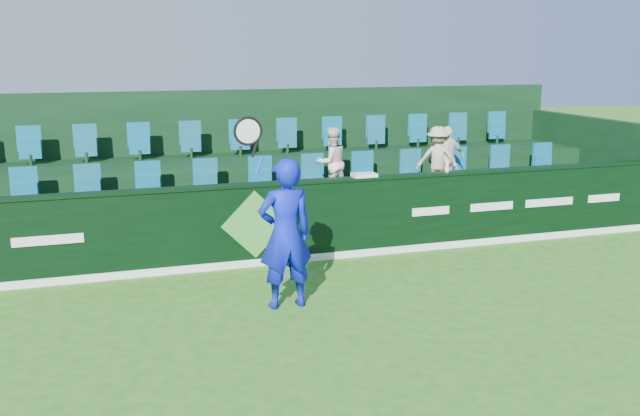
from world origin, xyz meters
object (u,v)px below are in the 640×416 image
object	(u,v)px
tennis_player	(285,233)
spectator_right	(437,158)
spectator_middle	(448,158)
spectator_left	(332,162)
drinks_bottle	(447,166)
towel	(364,175)

from	to	relation	value
tennis_player	spectator_right	world-z (taller)	tennis_player
spectator_middle	spectator_right	xyz separation A→B (m)	(-0.22, 0.00, 0.00)
spectator_left	drinks_bottle	xyz separation A→B (m)	(1.73, -1.12, 0.02)
spectator_right	tennis_player	bearing A→B (deg)	61.21
spectator_middle	tennis_player	bearing A→B (deg)	32.94
tennis_player	spectator_middle	world-z (taller)	tennis_player
spectator_middle	spectator_right	size ratio (longest dim) A/B	1.00
tennis_player	spectator_middle	xyz separation A→B (m)	(4.07, 3.14, 0.38)
spectator_left	drinks_bottle	bearing A→B (deg)	137.59
towel	drinks_bottle	distance (m)	1.54
spectator_right	drinks_bottle	distance (m)	1.19
tennis_player	towel	bearing A→B (deg)	46.36
spectator_left	spectator_middle	world-z (taller)	spectator_left
spectator_middle	towel	xyz separation A→B (m)	(-2.15, -1.12, -0.03)
spectator_right	spectator_middle	bearing A→B (deg)	-157.93
spectator_right	towel	xyz separation A→B (m)	(-1.93, -1.12, -0.03)
spectator_middle	spectator_right	world-z (taller)	same
tennis_player	towel	world-z (taller)	tennis_player
spectator_right	spectator_left	bearing A→B (deg)	22.07
tennis_player	drinks_bottle	distance (m)	4.03
towel	drinks_bottle	bearing A→B (deg)	0.00
tennis_player	spectator_right	distance (m)	4.98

